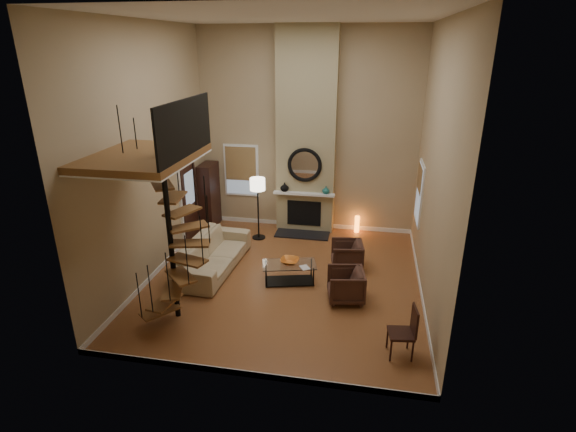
% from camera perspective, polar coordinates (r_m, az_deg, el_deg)
% --- Properties ---
extents(ground, '(6.00, 6.50, 0.01)m').
position_cam_1_polar(ground, '(10.30, -0.41, -8.11)').
color(ground, '#A66535').
rests_on(ground, ground).
extents(back_wall, '(6.00, 0.02, 5.50)m').
position_cam_1_polar(back_wall, '(12.40, 2.46, 10.55)').
color(back_wall, tan).
rests_on(back_wall, ground).
extents(front_wall, '(6.00, 0.02, 5.50)m').
position_cam_1_polar(front_wall, '(6.26, -6.16, -0.33)').
color(front_wall, tan).
rests_on(front_wall, ground).
extents(left_wall, '(0.02, 6.50, 5.50)m').
position_cam_1_polar(left_wall, '(10.26, -17.28, 7.37)').
color(left_wall, tan).
rests_on(left_wall, ground).
extents(right_wall, '(0.02, 6.50, 5.50)m').
position_cam_1_polar(right_wall, '(9.19, 18.32, 5.73)').
color(right_wall, tan).
rests_on(right_wall, ground).
extents(ceiling, '(6.00, 6.50, 0.01)m').
position_cam_1_polar(ceiling, '(9.00, -0.51, 24.13)').
color(ceiling, silver).
rests_on(ceiling, back_wall).
extents(baseboard_back, '(6.00, 0.02, 0.12)m').
position_cam_1_polar(baseboard_back, '(13.15, 2.28, -1.06)').
color(baseboard_back, white).
rests_on(baseboard_back, ground).
extents(baseboard_front, '(6.00, 0.02, 0.12)m').
position_cam_1_polar(baseboard_front, '(7.67, -5.31, -19.36)').
color(baseboard_front, white).
rests_on(baseboard_front, ground).
extents(baseboard_left, '(0.02, 6.50, 0.12)m').
position_cam_1_polar(baseboard_left, '(11.16, -15.75, -6.13)').
color(baseboard_left, white).
rests_on(baseboard_left, ground).
extents(baseboard_right, '(0.02, 6.50, 0.12)m').
position_cam_1_polar(baseboard_right, '(10.20, 16.52, -8.97)').
color(baseboard_right, white).
rests_on(baseboard_right, ground).
extents(chimney_breast, '(1.60, 0.38, 5.50)m').
position_cam_1_polar(chimney_breast, '(12.22, 2.33, 10.39)').
color(chimney_breast, tan).
rests_on(chimney_breast, ground).
extents(hearth, '(1.50, 0.60, 0.04)m').
position_cam_1_polar(hearth, '(12.56, 1.82, -2.36)').
color(hearth, black).
rests_on(hearth, ground).
extents(firebox, '(0.95, 0.02, 0.72)m').
position_cam_1_polar(firebox, '(12.62, 2.05, 0.36)').
color(firebox, black).
rests_on(firebox, chimney_breast).
extents(mantel, '(1.70, 0.18, 0.06)m').
position_cam_1_polar(mantel, '(12.35, 2.03, 2.84)').
color(mantel, white).
rests_on(mantel, chimney_breast).
extents(mirror_frame, '(0.94, 0.10, 0.94)m').
position_cam_1_polar(mirror_frame, '(12.18, 2.13, 6.50)').
color(mirror_frame, black).
rests_on(mirror_frame, chimney_breast).
extents(mirror_disc, '(0.80, 0.01, 0.80)m').
position_cam_1_polar(mirror_disc, '(12.19, 2.13, 6.51)').
color(mirror_disc, white).
rests_on(mirror_disc, chimney_breast).
extents(vase_left, '(0.24, 0.24, 0.25)m').
position_cam_1_polar(vase_left, '(12.43, -0.44, 3.72)').
color(vase_left, black).
rests_on(vase_left, mantel).
extents(vase_right, '(0.20, 0.20, 0.21)m').
position_cam_1_polar(vase_right, '(12.28, 4.84, 3.32)').
color(vase_right, '#1B5E59').
rests_on(vase_right, mantel).
extents(window_back, '(1.02, 0.06, 1.52)m').
position_cam_1_polar(window_back, '(13.03, -5.97, 5.88)').
color(window_back, white).
rests_on(window_back, back_wall).
extents(window_right, '(0.06, 1.02, 1.52)m').
position_cam_1_polar(window_right, '(11.41, 16.40, 2.92)').
color(window_right, white).
rests_on(window_right, right_wall).
extents(entry_door, '(0.10, 1.05, 2.16)m').
position_cam_1_polar(entry_door, '(12.27, -12.47, 1.71)').
color(entry_door, white).
rests_on(entry_door, ground).
extents(loft, '(1.70, 2.20, 1.09)m').
position_cam_1_polar(loft, '(8.16, -17.35, 7.51)').
color(loft, brown).
rests_on(loft, left_wall).
extents(spiral_stair, '(1.47, 1.47, 4.06)m').
position_cam_1_polar(spiral_stair, '(8.50, -14.70, -2.04)').
color(spiral_stair, black).
rests_on(spiral_stair, ground).
extents(hutch, '(0.39, 0.82, 1.84)m').
position_cam_1_polar(hutch, '(13.07, -10.00, 2.64)').
color(hutch, black).
rests_on(hutch, ground).
extents(sofa, '(1.14, 2.64, 0.76)m').
position_cam_1_polar(sofa, '(10.74, -9.55, -4.72)').
color(sofa, tan).
rests_on(sofa, ground).
extents(armchair_near, '(0.82, 0.81, 0.66)m').
position_cam_1_polar(armchair_near, '(10.71, 7.87, -4.95)').
color(armchair_near, '#42271E').
rests_on(armchair_near, ground).
extents(armchair_far, '(0.86, 0.84, 0.68)m').
position_cam_1_polar(armchair_far, '(9.45, 7.77, -8.71)').
color(armchair_far, '#42271E').
rests_on(armchair_far, ground).
extents(coffee_table, '(1.29, 0.86, 0.45)m').
position_cam_1_polar(coffee_table, '(10.07, 0.16, -6.97)').
color(coffee_table, silver).
rests_on(coffee_table, ground).
extents(bowl, '(0.42, 0.42, 0.10)m').
position_cam_1_polar(bowl, '(10.01, 0.22, -5.75)').
color(bowl, orange).
rests_on(bowl, coffee_table).
extents(book, '(0.28, 0.30, 0.02)m').
position_cam_1_polar(book, '(9.80, 2.03, -6.62)').
color(book, gray).
rests_on(book, coffee_table).
extents(floor_lamp, '(0.40, 0.40, 1.71)m').
position_cam_1_polar(floor_lamp, '(11.91, -3.89, 3.44)').
color(floor_lamp, black).
rests_on(floor_lamp, ground).
extents(accent_lamp, '(0.13, 0.13, 0.47)m').
position_cam_1_polar(accent_lamp, '(12.81, 8.77, -1.02)').
color(accent_lamp, orange).
rests_on(accent_lamp, ground).
extents(side_chair, '(0.48, 0.46, 0.93)m').
position_cam_1_polar(side_chair, '(8.02, 14.86, -13.79)').
color(side_chair, black).
rests_on(side_chair, ground).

